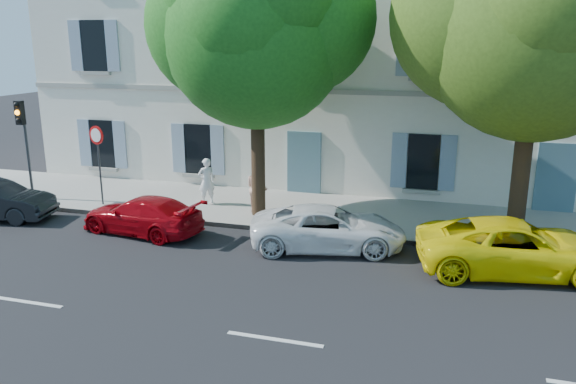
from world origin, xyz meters
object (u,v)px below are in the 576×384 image
(car_white_coupe, at_px, (328,228))
(pedestrian_a, at_px, (207,181))
(car_red_coupe, at_px, (142,215))
(car_yellow_supercar, at_px, (515,247))
(traffic_light, at_px, (23,129))
(tree_left, at_px, (256,36))
(pedestrian_b, at_px, (257,188))
(tree_right, at_px, (537,28))
(road_sign, at_px, (98,148))

(car_white_coupe, xyz_separation_m, pedestrian_a, (-5.03, 2.82, 0.37))
(car_red_coupe, distance_m, car_yellow_supercar, 10.77)
(traffic_light, bearing_deg, car_red_coupe, -17.98)
(car_yellow_supercar, relative_size, tree_left, 0.55)
(car_red_coupe, xyz_separation_m, pedestrian_b, (2.85, 2.61, 0.43))
(tree_left, bearing_deg, pedestrian_b, 120.51)
(car_white_coupe, xyz_separation_m, tree_right, (5.13, 1.60, 5.49))
(pedestrian_a, bearing_deg, car_yellow_supercar, 120.11)
(car_yellow_supercar, xyz_separation_m, tree_right, (0.17, 1.96, 5.41))
(road_sign, distance_m, pedestrian_b, 5.78)
(car_red_coupe, height_order, pedestrian_a, pedestrian_a)
(car_white_coupe, height_order, tree_left, tree_left)
(road_sign, bearing_deg, pedestrian_b, 6.47)
(car_yellow_supercar, xyz_separation_m, pedestrian_a, (-10.00, 3.18, 0.29))
(car_red_coupe, xyz_separation_m, pedestrian_a, (0.77, 3.12, 0.40))
(tree_right, distance_m, pedestrian_a, 11.45)
(tree_left, xyz_separation_m, traffic_light, (-8.70, -0.55, -3.16))
(pedestrian_a, bearing_deg, traffic_light, -31.31)
(car_white_coupe, relative_size, pedestrian_b, 2.57)
(road_sign, xyz_separation_m, pedestrian_a, (3.55, 1.14, -1.20))
(tree_left, bearing_deg, car_yellow_supercar, -17.62)
(tree_right, bearing_deg, pedestrian_b, 174.94)
(car_red_coupe, distance_m, road_sign, 3.77)
(traffic_light, xyz_separation_m, road_sign, (2.96, 0.11, -0.58))
(car_white_coupe, height_order, traffic_light, traffic_light)
(traffic_light, distance_m, pedestrian_b, 8.79)
(traffic_light, relative_size, pedestrian_b, 2.10)
(traffic_light, bearing_deg, road_sign, 2.19)
(tree_right, distance_m, pedestrian_b, 9.58)
(tree_right, bearing_deg, car_white_coupe, -162.67)
(car_white_coupe, height_order, car_yellow_supercar, car_yellow_supercar)
(car_white_coupe, distance_m, road_sign, 8.88)
(pedestrian_a, bearing_deg, car_white_coupe, 108.50)
(car_yellow_supercar, height_order, tree_right, tree_right)
(pedestrian_a, height_order, pedestrian_b, pedestrian_b)
(car_red_coupe, relative_size, tree_right, 0.43)
(car_white_coupe, distance_m, pedestrian_a, 5.78)
(car_red_coupe, distance_m, tree_left, 6.57)
(car_red_coupe, distance_m, pedestrian_a, 3.23)
(pedestrian_b, bearing_deg, pedestrian_a, 23.13)
(car_white_coupe, relative_size, traffic_light, 1.22)
(car_yellow_supercar, xyz_separation_m, pedestrian_b, (-7.92, 2.68, 0.32))
(car_yellow_supercar, bearing_deg, tree_left, 62.30)
(tree_right, xyz_separation_m, traffic_light, (-16.67, -0.04, -3.35))
(road_sign, relative_size, pedestrian_a, 1.70)
(car_white_coupe, relative_size, road_sign, 1.56)
(car_white_coupe, relative_size, car_yellow_supercar, 0.89)
(car_yellow_supercar, height_order, road_sign, road_sign)
(tree_left, distance_m, tree_right, 7.98)
(tree_left, distance_m, pedestrian_a, 5.45)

